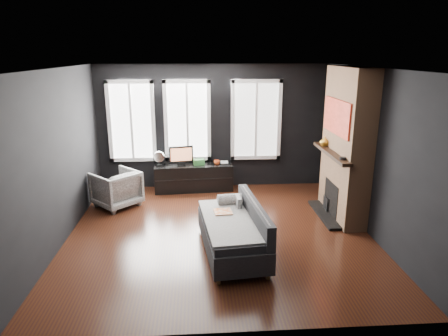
{
  "coord_description": "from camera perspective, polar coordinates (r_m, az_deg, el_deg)",
  "views": [
    {
      "loc": [
        -0.33,
        -6.15,
        2.93
      ],
      "look_at": [
        0.1,
        0.3,
        1.05
      ],
      "focal_mm": 32.0,
      "sensor_mm": 36.0,
      "label": 1
    }
  ],
  "objects": [
    {
      "name": "floor",
      "position": [
        6.82,
        -0.68,
        -9.22
      ],
      "size": [
        5.0,
        5.0,
        0.0
      ],
      "primitive_type": "plane",
      "color": "black",
      "rests_on": "ground"
    },
    {
      "name": "ceiling",
      "position": [
        6.17,
        -0.76,
        14.07
      ],
      "size": [
        5.0,
        5.0,
        0.0
      ],
      "primitive_type": "plane",
      "color": "white",
      "rests_on": "ground"
    },
    {
      "name": "wall_back",
      "position": [
        8.8,
        -1.62,
        5.86
      ],
      "size": [
        5.0,
        0.02,
        2.7
      ],
      "primitive_type": "cube",
      "color": "black",
      "rests_on": "ground"
    },
    {
      "name": "wall_left",
      "position": [
        6.71,
        -22.55,
        1.33
      ],
      "size": [
        0.02,
        5.0,
        2.7
      ],
      "primitive_type": "cube",
      "color": "black",
      "rests_on": "ground"
    },
    {
      "name": "wall_right",
      "position": [
        6.96,
        20.32,
        2.06
      ],
      "size": [
        0.02,
        5.0,
        2.7
      ],
      "primitive_type": "cube",
      "color": "black",
      "rests_on": "ground"
    },
    {
      "name": "windows",
      "position": [
        8.63,
        -4.72,
        12.5
      ],
      "size": [
        4.0,
        0.16,
        1.76
      ],
      "primitive_type": null,
      "color": "white",
      "rests_on": "wall_back"
    },
    {
      "name": "fireplace",
      "position": [
        7.42,
        17.07,
        3.19
      ],
      "size": [
        0.7,
        1.62,
        2.7
      ],
      "primitive_type": null,
      "color": "#93724C",
      "rests_on": "floor"
    },
    {
      "name": "sofa",
      "position": [
        6.05,
        1.15,
        -8.61
      ],
      "size": [
        1.1,
        1.91,
        0.79
      ],
      "primitive_type": null,
      "rotation": [
        0.0,
        0.0,
        0.1
      ],
      "color": "black",
      "rests_on": "floor"
    },
    {
      "name": "stripe_pillow",
      "position": [
        6.46,
        2.08,
        -5.27
      ],
      "size": [
        0.08,
        0.29,
        0.28
      ],
      "primitive_type": "cube",
      "rotation": [
        0.0,
        0.0,
        0.04
      ],
      "color": "gray",
      "rests_on": "sofa"
    },
    {
      "name": "armchair",
      "position": [
        8.1,
        -15.17,
        -2.62
      ],
      "size": [
        1.05,
        1.05,
        0.79
      ],
      "primitive_type": "imported",
      "rotation": [
        0.0,
        0.0,
        -2.37
      ],
      "color": "silver",
      "rests_on": "floor"
    },
    {
      "name": "media_console",
      "position": [
        8.8,
        -4.37,
        -1.31
      ],
      "size": [
        1.72,
        0.64,
        0.58
      ],
      "primitive_type": null,
      "rotation": [
        0.0,
        0.0,
        0.07
      ],
      "color": "black",
      "rests_on": "floor"
    },
    {
      "name": "monitor",
      "position": [
        8.65,
        -6.15,
        1.96
      ],
      "size": [
        0.54,
        0.2,
        0.47
      ],
      "primitive_type": null,
      "rotation": [
        0.0,
        0.0,
        0.18
      ],
      "color": "black",
      "rests_on": "media_console"
    },
    {
      "name": "desk_fan",
      "position": [
        8.64,
        -9.28,
        1.34
      ],
      "size": [
        0.24,
        0.24,
        0.33
      ],
      "primitive_type": null,
      "rotation": [
        0.0,
        0.0,
        -0.04
      ],
      "color": "#A1A1A1",
      "rests_on": "media_console"
    },
    {
      "name": "mug",
      "position": [
        8.66,
        -1.03,
        0.9
      ],
      "size": [
        0.14,
        0.12,
        0.13
      ],
      "primitive_type": "imported",
      "rotation": [
        0.0,
        0.0,
        0.17
      ],
      "color": "#CE4E20",
      "rests_on": "media_console"
    },
    {
      "name": "book",
      "position": [
        8.8,
        -0.5,
        1.48
      ],
      "size": [
        0.17,
        0.02,
        0.23
      ],
      "primitive_type": "imported",
      "rotation": [
        0.0,
        0.0,
        -0.02
      ],
      "color": "tan",
      "rests_on": "media_console"
    },
    {
      "name": "storage_box",
      "position": [
        8.67,
        -3.61,
        0.86
      ],
      "size": [
        0.26,
        0.19,
        0.13
      ],
      "primitive_type": "cube",
      "rotation": [
        0.0,
        0.0,
        0.22
      ],
      "color": "#387F3B",
      "rests_on": "media_console"
    },
    {
      "name": "mantel_vase",
      "position": [
        7.76,
        14.17,
        3.73
      ],
      "size": [
        0.21,
        0.22,
        0.18
      ],
      "primitive_type": "imported",
      "rotation": [
        0.0,
        0.0,
        0.18
      ],
      "color": "yellow",
      "rests_on": "fireplace"
    },
    {
      "name": "mantel_clock",
      "position": [
        6.86,
        16.64,
        1.32
      ],
      "size": [
        0.13,
        0.13,
        0.04
      ],
      "primitive_type": "cylinder",
      "rotation": [
        0.0,
        0.0,
        0.17
      ],
      "color": "black",
      "rests_on": "fireplace"
    }
  ]
}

